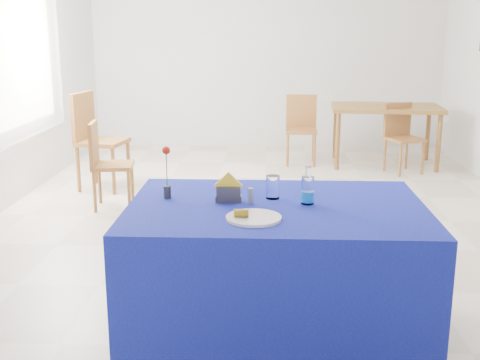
% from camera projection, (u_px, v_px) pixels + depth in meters
% --- Properties ---
extents(floor, '(7.00, 7.00, 0.00)m').
position_uv_depth(floor, '(265.00, 218.00, 5.51)').
color(floor, beige).
rests_on(floor, ground).
extents(room_shell, '(7.00, 7.00, 7.00)m').
position_uv_depth(room_shell, '(267.00, 21.00, 5.08)').
color(room_shell, silver).
rests_on(room_shell, ground).
extents(window_pane, '(0.04, 1.50, 1.60)m').
position_uv_depth(window_pane, '(20.00, 43.00, 6.01)').
color(window_pane, white).
rests_on(window_pane, room_shell).
extents(curtain, '(0.04, 1.75, 1.85)m').
position_uv_depth(curtain, '(27.00, 43.00, 6.01)').
color(curtain, white).
rests_on(curtain, room_shell).
extents(plate, '(0.28, 0.28, 0.01)m').
position_uv_depth(plate, '(254.00, 218.00, 2.99)').
color(plate, silver).
rests_on(plate, blue_table).
extents(drinking_glass, '(0.08, 0.08, 0.13)m').
position_uv_depth(drinking_glass, '(273.00, 187.00, 3.34)').
color(drinking_glass, white).
rests_on(drinking_glass, blue_table).
extents(salt_shaker, '(0.03, 0.03, 0.08)m').
position_uv_depth(salt_shaker, '(251.00, 196.00, 3.25)').
color(salt_shaker, slate).
rests_on(salt_shaker, blue_table).
extents(pepper_shaker, '(0.03, 0.03, 0.08)m').
position_uv_depth(pepper_shaker, '(232.00, 192.00, 3.32)').
color(pepper_shaker, slate).
rests_on(pepper_shaker, blue_table).
extents(blue_table, '(1.60, 1.10, 0.76)m').
position_uv_depth(blue_table, '(275.00, 270.00, 3.33)').
color(blue_table, navy).
rests_on(blue_table, floor).
extents(water_bottle, '(0.07, 0.07, 0.21)m').
position_uv_depth(water_bottle, '(308.00, 191.00, 3.24)').
color(water_bottle, silver).
rests_on(water_bottle, blue_table).
extents(napkin_holder, '(0.16, 0.06, 0.17)m').
position_uv_depth(napkin_holder, '(228.00, 193.00, 3.28)').
color(napkin_holder, '#353539').
rests_on(napkin_holder, blue_table).
extents(rose_vase, '(0.05, 0.05, 0.29)m').
position_uv_depth(rose_vase, '(167.00, 174.00, 3.33)').
color(rose_vase, '#242429').
rests_on(rose_vase, blue_table).
extents(oak_table, '(1.40, 0.95, 0.76)m').
position_uv_depth(oak_table, '(386.00, 112.00, 7.53)').
color(oak_table, brown).
rests_on(oak_table, floor).
extents(chair_bg_left, '(0.40, 0.40, 0.87)m').
position_uv_depth(chair_bg_left, '(301.00, 124.00, 7.68)').
color(chair_bg_left, '#935B2A').
rests_on(chair_bg_left, floor).
extents(chair_bg_right, '(0.49, 0.49, 0.83)m').
position_uv_depth(chair_bg_right, '(401.00, 133.00, 7.22)').
color(chair_bg_right, '#935B2A').
rests_on(chair_bg_right, floor).
extents(chair_win_a, '(0.42, 0.42, 0.84)m').
position_uv_depth(chair_win_a, '(104.00, 159.00, 5.73)').
color(chair_win_a, '#935B2A').
rests_on(chair_win_a, floor).
extents(chair_win_b, '(0.54, 0.54, 1.04)m').
position_uv_depth(chair_win_b, '(94.00, 134.00, 6.42)').
color(chair_win_b, '#935B2A').
rests_on(chair_win_b, floor).
extents(banana_pieces, '(0.07, 0.04, 0.04)m').
position_uv_depth(banana_pieces, '(242.00, 213.00, 2.97)').
color(banana_pieces, gold).
rests_on(banana_pieces, plate).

